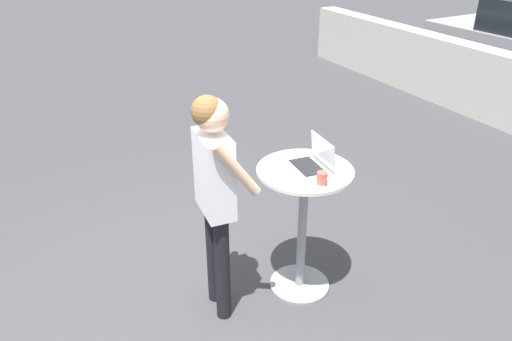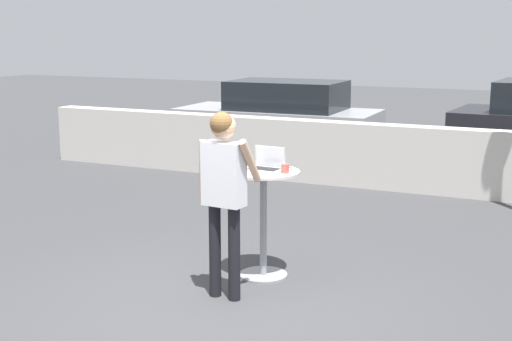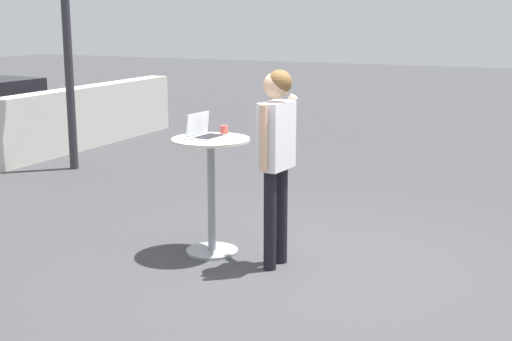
{
  "view_description": "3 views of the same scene",
  "coord_description": "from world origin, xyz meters",
  "views": [
    {
      "loc": [
        2.71,
        -0.81,
        2.73
      ],
      "look_at": [
        0.05,
        0.57,
        1.19
      ],
      "focal_mm": 35.0,
      "sensor_mm": 36.0,
      "label": 1
    },
    {
      "loc": [
        2.82,
        -5.21,
        2.43
      ],
      "look_at": [
        0.2,
        0.42,
        1.2
      ],
      "focal_mm": 50.0,
      "sensor_mm": 36.0,
      "label": 2
    },
    {
      "loc": [
        -5.55,
        -2.05,
        2.19
      ],
      "look_at": [
        -0.21,
        0.43,
        0.88
      ],
      "focal_mm": 50.0,
      "sensor_mm": 36.0,
      "label": 3
    }
  ],
  "objects": [
    {
      "name": "ground_plane",
      "position": [
        0.0,
        0.0,
        0.0
      ],
      "size": [
        50.0,
        50.0,
        0.0
      ],
      "primitive_type": "plane",
      "color": "#3D3D3F"
    },
    {
      "name": "pavement_kerb",
      "position": [
        0.0,
        5.44,
        0.5
      ],
      "size": [
        12.3,
        0.35,
        1.0
      ],
      "color": "beige",
      "rests_on": "ground_plane"
    },
    {
      "name": "cafe_table",
      "position": [
        0.02,
        0.99,
        0.69
      ],
      "size": [
        0.71,
        0.71,
        1.08
      ],
      "color": "gray",
      "rests_on": "ground_plane"
    },
    {
      "name": "laptop",
      "position": [
        0.02,
        1.05,
        1.13
      ],
      "size": [
        0.36,
        0.28,
        0.22
      ],
      "color": "silver",
      "rests_on": "cafe_table"
    },
    {
      "name": "coffee_mug",
      "position": [
        0.25,
        0.97,
        1.12
      ],
      "size": [
        0.11,
        0.07,
        0.09
      ],
      "color": "#C14C42",
      "rests_on": "cafe_table"
    },
    {
      "name": "standing_person",
      "position": [
        -0.07,
        0.31,
        1.1
      ],
      "size": [
        0.54,
        0.36,
        1.73
      ],
      "color": "black",
      "rests_on": "ground_plane"
    },
    {
      "name": "parked_car_near_street",
      "position": [
        -2.53,
        7.39,
        0.75
      ],
      "size": [
        3.89,
        1.83,
        1.47
      ],
      "color": "#9E9EA3",
      "rests_on": "ground_plane"
    }
  ]
}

